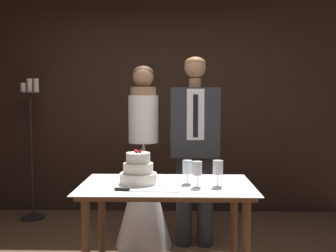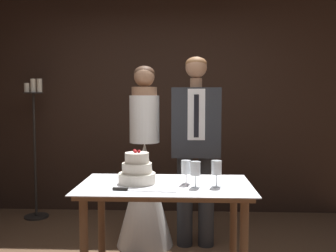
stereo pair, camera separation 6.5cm
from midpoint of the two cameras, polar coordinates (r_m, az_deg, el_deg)
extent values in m
cube|color=black|center=(4.65, -1.66, 4.91)|extent=(4.46, 0.12, 2.92)
cylinder|color=brown|center=(3.10, -10.66, -15.14)|extent=(0.06, 0.06, 0.75)
cylinder|color=brown|center=(3.06, 9.34, -15.35)|extent=(0.06, 0.06, 0.75)
cube|color=brown|center=(2.68, -0.93, -9.35)|extent=(1.15, 0.64, 0.03)
cube|color=white|center=(2.67, -0.93, -8.92)|extent=(1.21, 0.70, 0.01)
cylinder|color=silver|center=(2.70, -5.25, -7.93)|extent=(0.26, 0.26, 0.07)
cylinder|color=silver|center=(2.68, -5.26, -6.41)|extent=(0.21, 0.21, 0.07)
cylinder|color=silver|center=(2.67, -5.27, -4.87)|extent=(0.17, 0.17, 0.07)
sphere|color=red|center=(2.66, -4.97, -3.89)|extent=(0.02, 0.02, 0.02)
sphere|color=red|center=(2.70, -5.65, -3.78)|extent=(0.02, 0.02, 0.02)
sphere|color=red|center=(2.65, -5.49, -3.92)|extent=(0.02, 0.02, 0.02)
cube|color=silver|center=(2.46, -2.94, -9.93)|extent=(0.32, 0.05, 0.00)
cylinder|color=black|center=(2.50, -7.76, -9.52)|extent=(0.10, 0.03, 0.02)
cylinder|color=silver|center=(2.58, 3.73, -9.26)|extent=(0.06, 0.06, 0.00)
cylinder|color=silver|center=(2.57, 3.73, -8.34)|extent=(0.01, 0.01, 0.08)
cylinder|color=silver|center=(2.56, 3.74, -6.43)|extent=(0.07, 0.07, 0.09)
cylinder|color=silver|center=(2.62, 6.88, -9.11)|extent=(0.07, 0.07, 0.00)
cylinder|color=silver|center=(2.61, 6.88, -8.18)|extent=(0.01, 0.01, 0.08)
cylinder|color=silver|center=(2.59, 6.90, -6.26)|extent=(0.07, 0.07, 0.10)
cylinder|color=silver|center=(2.68, 2.26, -8.79)|extent=(0.07, 0.07, 0.00)
cylinder|color=silver|center=(2.67, 2.27, -8.01)|extent=(0.01, 0.01, 0.07)
cylinder|color=silver|center=(2.65, 2.27, -6.26)|extent=(0.07, 0.07, 0.09)
cylinder|color=maroon|center=(2.66, 2.27, -6.98)|extent=(0.06, 0.06, 0.03)
cone|color=white|center=(3.62, -4.24, -10.30)|extent=(0.54, 0.54, 0.99)
cylinder|color=white|center=(3.52, -4.31, 1.05)|extent=(0.28, 0.28, 0.44)
cylinder|color=#A37556|center=(3.51, -4.33, 5.30)|extent=(0.24, 0.24, 0.08)
sphere|color=#A37556|center=(3.52, -4.34, 7.52)|extent=(0.19, 0.19, 0.19)
ellipsoid|color=#472D1E|center=(3.53, -4.32, 7.97)|extent=(0.20, 0.20, 0.15)
cylinder|color=#282B30|center=(3.62, 1.89, -11.34)|extent=(0.15, 0.15, 0.86)
cylinder|color=#282B30|center=(3.63, 5.15, -11.32)|extent=(0.15, 0.15, 0.86)
cube|color=#282B30|center=(3.50, 3.58, 0.58)|extent=(0.45, 0.24, 0.64)
cube|color=white|center=(3.38, 3.67, 1.76)|extent=(0.16, 0.01, 0.46)
cube|color=black|center=(3.37, 3.67, 1.53)|extent=(0.04, 0.01, 0.39)
cylinder|color=#A37556|center=(3.50, 3.60, 6.56)|extent=(0.11, 0.11, 0.09)
sphere|color=#A37556|center=(3.51, 3.61, 8.89)|extent=(0.20, 0.20, 0.20)
ellipsoid|color=brown|center=(3.52, 3.61, 9.44)|extent=(0.20, 0.20, 0.13)
cylinder|color=black|center=(4.80, -20.24, -12.92)|extent=(0.28, 0.28, 0.02)
cylinder|color=black|center=(4.64, -20.46, -4.26)|extent=(0.03, 0.03, 1.44)
cylinder|color=black|center=(4.59, -20.69, 4.75)|extent=(0.22, 0.22, 0.01)
cylinder|color=silver|center=(4.62, -21.58, 5.46)|extent=(0.06, 0.06, 0.11)
cylinder|color=silver|center=(4.59, -20.72, 5.80)|extent=(0.06, 0.06, 0.16)
cylinder|color=silver|center=(4.57, -19.84, 5.83)|extent=(0.06, 0.06, 0.16)
camera|label=1|loc=(0.03, -90.61, -0.04)|focal=40.00mm
camera|label=2|loc=(0.03, 89.39, 0.04)|focal=40.00mm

